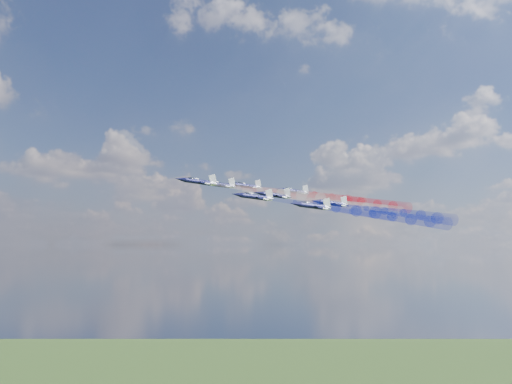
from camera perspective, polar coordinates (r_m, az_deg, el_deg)
jet_lead at (r=137.50m, az=-5.60°, el=1.00°), size 12.07×10.70×5.52m
trail_lead at (r=146.36m, az=2.41°, el=-0.11°), size 34.55×11.16×7.07m
jet_inner_left at (r=131.87m, az=-0.16°, el=-0.46°), size 12.07×10.70×5.52m
trail_inner_left at (r=142.62m, az=7.74°, el=-1.50°), size 34.55×11.16×7.07m
jet_inner_right at (r=148.62m, az=-3.64°, el=0.72°), size 12.07×10.70×5.52m
trail_inner_right at (r=158.04m, az=3.68°, el=-0.29°), size 34.55×11.16×7.07m
jet_outer_left at (r=129.64m, az=5.43°, el=-1.35°), size 12.07×10.70×5.52m
trail_outer_left at (r=142.15m, az=12.94°, el=-2.31°), size 34.55×11.16×7.07m
jet_center_third at (r=145.03m, az=1.72°, el=-0.28°), size 12.07×10.70×5.52m
trail_center_third at (r=156.25m, az=8.81°, el=-1.24°), size 34.55×11.16×7.07m
jet_outer_right at (r=161.05m, az=-0.98°, el=0.59°), size 12.07×10.70×5.52m
trail_outer_right at (r=171.25m, az=5.63°, el=-0.34°), size 34.55×11.16×7.07m
jet_rear_left at (r=142.52m, az=7.20°, el=-1.08°), size 12.07×10.70×5.52m
trail_rear_left at (r=155.44m, az=13.94°, el=-1.97°), size 34.55×11.16×7.07m
jet_rear_right at (r=157.86m, az=3.61°, el=0.05°), size 12.07×10.70×5.52m
trail_rear_right at (r=169.55m, az=10.02°, el=-0.85°), size 34.55×11.16×7.07m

